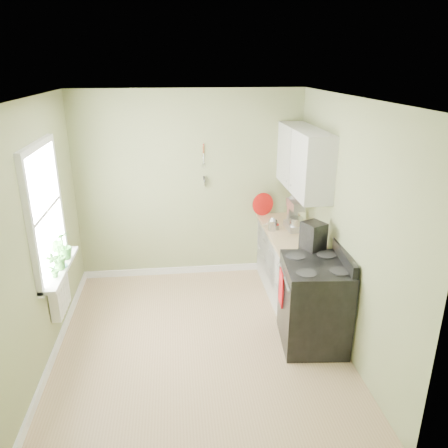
{
  "coord_description": "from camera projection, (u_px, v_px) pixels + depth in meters",
  "views": [
    {
      "loc": [
        -0.21,
        -4.22,
        3.01
      ],
      "look_at": [
        0.34,
        0.55,
        1.23
      ],
      "focal_mm": 35.0,
      "sensor_mm": 36.0,
      "label": 1
    }
  ],
  "objects": [
    {
      "name": "upper_cabinets",
      "position": [
        303.0,
        160.0,
        5.54
      ],
      "size": [
        0.35,
        1.4,
        0.8
      ],
      "primitive_type": "cube",
      "color": "silver",
      "rests_on": "wall_right"
    },
    {
      "name": "wall_back",
      "position": [
        190.0,
        187.0,
        6.22
      ],
      "size": [
        3.2,
        0.02,
        2.7
      ],
      "primitive_type": "cube",
      "color": "#909868",
      "rests_on": "floor"
    },
    {
      "name": "window_sill",
      "position": [
        60.0,
        268.0,
        4.81
      ],
      "size": [
        0.18,
        1.14,
        0.04
      ],
      "primitive_type": "cube",
      "color": "white",
      "rests_on": "wall_left"
    },
    {
      "name": "red_tray",
      "position": [
        263.0,
        204.0,
        6.34
      ],
      "size": [
        0.33,
        0.16,
        0.33
      ],
      "primitive_type": "cylinder",
      "rotation": [
        1.45,
        0.0,
        0.32
      ],
      "color": "red",
      "rests_on": "countertop"
    },
    {
      "name": "stand_mixer",
      "position": [
        295.0,
        216.0,
        5.82
      ],
      "size": [
        0.23,
        0.38,
        0.44
      ],
      "color": "#B2B2B7",
      "rests_on": "countertop"
    },
    {
      "name": "wall_left",
      "position": [
        36.0,
        240.0,
        4.36
      ],
      "size": [
        0.02,
        3.6,
        2.7
      ],
      "primitive_type": "cube",
      "color": "#909868",
      "rests_on": "floor"
    },
    {
      "name": "wall_utensils",
      "position": [
        204.0,
        172.0,
        6.14
      ],
      "size": [
        0.02,
        0.14,
        0.58
      ],
      "color": "tan",
      "rests_on": "wall_back"
    },
    {
      "name": "ceiling",
      "position": [
        194.0,
        97.0,
        4.06
      ],
      "size": [
        3.2,
        3.6,
        0.02
      ],
      "primitive_type": "cube",
      "color": "white",
      "rests_on": "wall_back"
    },
    {
      "name": "coffee_maker",
      "position": [
        313.0,
        239.0,
        5.05
      ],
      "size": [
        0.3,
        0.31,
        0.39
      ],
      "color": "black",
      "rests_on": "countertop"
    },
    {
      "name": "plant_b",
      "position": [
        58.0,
        255.0,
        4.7
      ],
      "size": [
        0.23,
        0.23,
        0.32
      ],
      "primitive_type": "imported",
      "rotation": [
        0.0,
        0.0,
        2.29
      ],
      "color": "#337229",
      "rests_on": "window_sill"
    },
    {
      "name": "plant_c",
      "position": [
        63.0,
        245.0,
        4.95
      ],
      "size": [
        0.25,
        0.25,
        0.33
      ],
      "primitive_type": "imported",
      "rotation": [
        0.0,
        0.0,
        4.11
      ],
      "color": "#337229",
      "rests_on": "window_sill"
    },
    {
      "name": "wall_right",
      "position": [
        346.0,
        227.0,
        4.71
      ],
      "size": [
        0.02,
        3.6,
        2.7
      ],
      "primitive_type": "cube",
      "color": "#909868",
      "rests_on": "floor"
    },
    {
      "name": "window",
      "position": [
        44.0,
        211.0,
        4.57
      ],
      "size": [
        0.06,
        1.14,
        1.44
      ],
      "color": "white",
      "rests_on": "wall_left"
    },
    {
      "name": "jar",
      "position": [
        276.0,
        227.0,
        5.84
      ],
      "size": [
        0.07,
        0.07,
        0.08
      ],
      "color": "tan",
      "rests_on": "countertop"
    },
    {
      "name": "floor",
      "position": [
        200.0,
        343.0,
        5.01
      ],
      "size": [
        3.2,
        3.6,
        0.02
      ],
      "primitive_type": "cube",
      "color": "tan",
      "rests_on": "ground"
    },
    {
      "name": "stove",
      "position": [
        314.0,
        303.0,
        4.86
      ],
      "size": [
        0.78,
        0.86,
        1.11
      ],
      "color": "black",
      "rests_on": "floor"
    },
    {
      "name": "radiator",
      "position": [
        60.0,
        297.0,
        4.88
      ],
      "size": [
        0.12,
        0.5,
        0.35
      ],
      "primitive_type": "cube",
      "color": "white",
      "rests_on": "wall_left"
    },
    {
      "name": "kettle",
      "position": [
        272.0,
        224.0,
        5.78
      ],
      "size": [
        0.18,
        0.1,
        0.18
      ],
      "color": "silver",
      "rests_on": "countertop"
    },
    {
      "name": "countertop",
      "position": [
        291.0,
        234.0,
        5.76
      ],
      "size": [
        0.64,
        1.6,
        0.04
      ],
      "primitive_type": "cube",
      "color": "tan",
      "rests_on": "base_cabinets"
    },
    {
      "name": "base_cabinets",
      "position": [
        290.0,
        265.0,
        5.92
      ],
      "size": [
        0.6,
        1.6,
        0.87
      ],
      "primitive_type": "cube",
      "color": "silver",
      "rests_on": "floor"
    },
    {
      "name": "plant_a",
      "position": [
        53.0,
        266.0,
        4.52
      ],
      "size": [
        0.17,
        0.16,
        0.27
      ],
      "primitive_type": "imported",
      "rotation": [
        0.0,
        0.0,
        0.6
      ],
      "color": "#337229",
      "rests_on": "window_sill"
    }
  ]
}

